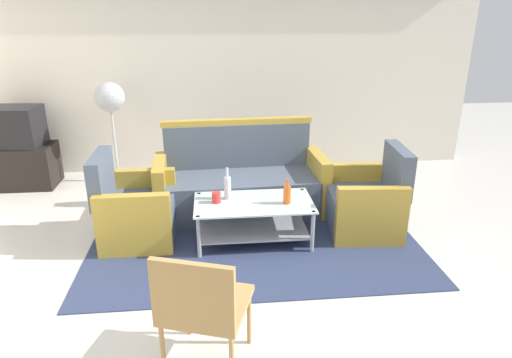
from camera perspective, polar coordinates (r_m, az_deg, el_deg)
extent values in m
plane|color=beige|center=(3.67, -0.29, -14.00)|extent=(14.00, 14.00, 0.00)
cube|color=silver|center=(6.11, -3.13, 14.23)|extent=(6.52, 0.12, 2.80)
cube|color=#2D3856|center=(4.42, -0.27, -7.38)|extent=(3.08, 2.09, 0.01)
cube|color=#4C5666|center=(4.86, -1.89, -1.89)|extent=(1.63, 0.77, 0.42)
cube|color=#4C5666|center=(5.01, -2.37, 4.27)|extent=(1.60, 0.21, 0.48)
cube|color=#B79333|center=(4.98, 7.74, -0.27)|extent=(0.15, 0.70, 0.62)
cube|color=#B79333|center=(4.81, -11.89, -1.31)|extent=(0.15, 0.70, 0.62)
cube|color=#B79333|center=(4.94, -2.42, 7.27)|extent=(1.64, 0.17, 0.06)
cube|color=#4C5666|center=(4.47, -14.48, -4.84)|extent=(0.66, 0.60, 0.40)
cube|color=#4C5666|center=(4.37, -18.99, 0.12)|extent=(0.12, 0.60, 0.45)
cube|color=#B79333|center=(4.73, -14.04, -2.14)|extent=(0.66, 0.10, 0.58)
cube|color=#B79333|center=(4.14, -15.21, -5.68)|extent=(0.66, 0.10, 0.58)
cube|color=#4C5666|center=(4.61, 13.26, -3.91)|extent=(0.70, 0.65, 0.40)
cube|color=#4C5666|center=(4.54, 17.48, 1.07)|extent=(0.17, 0.61, 0.45)
cube|color=#B79333|center=(4.29, 14.40, -4.65)|extent=(0.67, 0.15, 0.58)
cube|color=#B79333|center=(4.87, 12.42, -1.34)|extent=(0.67, 0.15, 0.58)
cube|color=silver|center=(4.19, -0.31, -3.01)|extent=(1.10, 0.60, 0.02)
cube|color=#9E9EA5|center=(4.31, -0.30, -6.33)|extent=(1.00, 0.52, 0.02)
cylinder|color=#9E9EA5|center=(4.49, -7.13, -4.16)|extent=(0.04, 0.04, 0.40)
cylinder|color=#9E9EA5|center=(4.57, 5.77, -3.64)|extent=(0.04, 0.04, 0.40)
cylinder|color=#9E9EA5|center=(4.03, -7.25, -7.27)|extent=(0.04, 0.04, 0.40)
cylinder|color=#9E9EA5|center=(4.12, 7.17, -6.61)|extent=(0.04, 0.04, 0.40)
cylinder|color=silver|center=(4.23, -3.63, -1.14)|extent=(0.07, 0.07, 0.21)
cylinder|color=silver|center=(4.17, -3.67, 0.82)|extent=(0.02, 0.02, 0.09)
cylinder|color=#D85919|center=(4.14, 3.95, -2.01)|extent=(0.07, 0.07, 0.17)
cylinder|color=#D85919|center=(4.09, 3.99, -0.47)|extent=(0.03, 0.03, 0.07)
cylinder|color=red|center=(4.17, -5.04, -2.34)|extent=(0.08, 0.08, 0.10)
cube|color=black|center=(6.31, -27.46, 1.47)|extent=(0.80, 0.50, 0.52)
cube|color=black|center=(6.18, -28.22, 5.85)|extent=(0.64, 0.49, 0.48)
cube|color=black|center=(6.37, -27.35, 6.39)|extent=(0.51, 0.05, 0.36)
cylinder|color=#2D2D33|center=(6.10, -16.93, -0.09)|extent=(0.32, 0.32, 0.03)
cylinder|color=#B2B2B7|center=(5.95, -17.42, 4.33)|extent=(0.03, 0.03, 0.95)
sphere|color=#B2B2B7|center=(5.82, -18.04, 9.83)|extent=(0.36, 0.36, 0.36)
cube|color=#AD844C|center=(2.84, -6.22, -15.51)|extent=(0.61, 0.61, 0.04)
cube|color=#AD844C|center=(2.54, -8.05, -14.32)|extent=(0.47, 0.19, 0.40)
cylinder|color=#AD844C|center=(3.18, -8.55, -15.79)|extent=(0.03, 0.03, 0.42)
cylinder|color=#AD844C|center=(3.07, -0.88, -16.99)|extent=(0.03, 0.03, 0.42)
cylinder|color=#AD844C|center=(2.88, -11.70, -20.53)|extent=(0.03, 0.03, 0.42)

